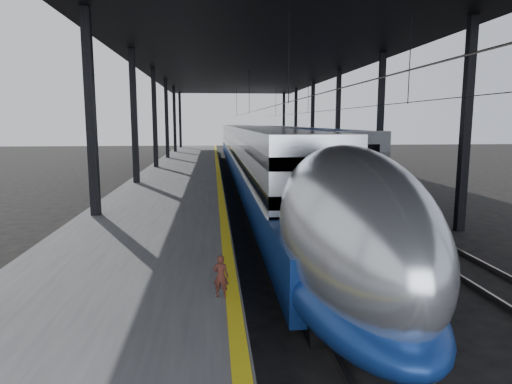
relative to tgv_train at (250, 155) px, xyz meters
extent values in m
plane|color=black|center=(-2.00, -24.03, -2.03)|extent=(160.00, 160.00, 0.00)
cube|color=#4C4C4F|center=(-5.50, -4.03, -1.53)|extent=(6.00, 80.00, 1.00)
cube|color=yellow|center=(-2.70, -4.03, -1.02)|extent=(0.30, 80.00, 0.01)
cube|color=slate|center=(-0.72, -4.03, -1.95)|extent=(0.08, 80.00, 0.16)
cube|color=slate|center=(0.72, -4.03, -1.95)|extent=(0.08, 80.00, 0.16)
cube|color=slate|center=(4.28, -4.03, -1.95)|extent=(0.08, 80.00, 0.16)
cube|color=slate|center=(5.72, -4.03, -1.95)|extent=(0.08, 80.00, 0.16)
cube|color=black|center=(-7.80, -19.03, 2.47)|extent=(0.35, 0.35, 9.00)
cube|color=black|center=(7.60, -19.03, 2.47)|extent=(0.35, 0.35, 9.00)
cube|color=black|center=(-7.80, -9.03, 2.47)|extent=(0.35, 0.35, 9.00)
cube|color=black|center=(7.60, -9.03, 2.47)|extent=(0.35, 0.35, 9.00)
cube|color=black|center=(-7.80, 0.97, 2.47)|extent=(0.35, 0.35, 9.00)
cube|color=black|center=(7.60, 0.97, 2.47)|extent=(0.35, 0.35, 9.00)
cube|color=black|center=(-7.80, 10.97, 2.47)|extent=(0.35, 0.35, 9.00)
cube|color=black|center=(7.60, 10.97, 2.47)|extent=(0.35, 0.35, 9.00)
cube|color=black|center=(-7.80, 20.97, 2.47)|extent=(0.35, 0.35, 9.00)
cube|color=black|center=(7.60, 20.97, 2.47)|extent=(0.35, 0.35, 9.00)
cube|color=black|center=(-7.80, 30.97, 2.47)|extent=(0.35, 0.35, 9.00)
cube|color=black|center=(7.60, 30.97, 2.47)|extent=(0.35, 0.35, 9.00)
cube|color=black|center=(-0.10, -4.03, 7.22)|extent=(18.00, 75.00, 0.45)
cylinder|color=slate|center=(0.00, -4.03, 3.47)|extent=(0.03, 74.00, 0.03)
cylinder|color=slate|center=(5.00, -4.03, 3.47)|extent=(0.03, 74.00, 0.03)
cube|color=silver|center=(0.00, 4.02, 0.29)|extent=(2.92, 57.00, 4.03)
cube|color=navy|center=(0.00, 2.52, -0.97)|extent=(3.00, 62.00, 1.56)
cube|color=silver|center=(0.00, 4.02, -0.16)|extent=(3.02, 57.00, 0.10)
cube|color=black|center=(0.00, 4.02, 1.45)|extent=(2.96, 57.00, 0.42)
cube|color=black|center=(0.00, 4.02, 0.29)|extent=(2.96, 57.00, 0.42)
ellipsoid|color=silver|center=(0.00, -27.48, 0.14)|extent=(2.92, 8.40, 4.03)
ellipsoid|color=navy|center=(0.00, -27.48, -1.02)|extent=(3.00, 8.40, 1.71)
ellipsoid|color=black|center=(0.00, -30.08, 0.95)|extent=(1.51, 2.20, 0.91)
cube|color=black|center=(0.00, -27.48, -1.83)|extent=(2.22, 2.60, 0.40)
cube|color=black|center=(0.00, -5.48, -1.83)|extent=(2.22, 2.60, 0.40)
cube|color=navy|center=(5.00, -4.59, 0.12)|extent=(3.01, 18.00, 4.08)
cube|color=#919399|center=(5.00, -12.99, 0.12)|extent=(3.06, 1.20, 4.13)
cube|color=black|center=(5.00, -13.61, 1.03)|extent=(1.83, 0.06, 0.91)
cube|color=#B10D17|center=(5.00, -13.61, -0.36)|extent=(1.29, 0.06, 0.59)
cube|color=#919399|center=(5.00, 14.41, 0.12)|extent=(3.01, 18.00, 4.08)
cube|color=#919399|center=(5.00, 33.41, 0.12)|extent=(3.01, 18.00, 4.08)
cube|color=black|center=(5.00, -10.59, -1.85)|extent=(2.36, 2.40, 0.36)
cube|color=black|center=(5.00, 11.41, -1.85)|extent=(2.36, 2.40, 0.36)
imported|color=#471F17|center=(-2.95, -28.26, -0.56)|extent=(0.38, 0.30, 0.92)
camera|label=1|loc=(-3.08, -37.57, 2.67)|focal=32.00mm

